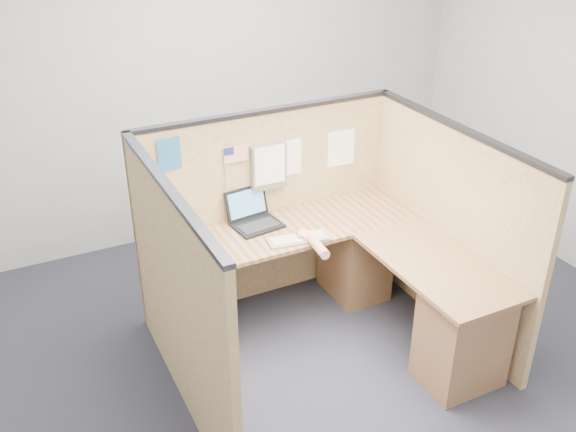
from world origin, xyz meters
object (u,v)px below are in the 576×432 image
l_desk (334,288)px  mouse (303,236)px  laptop (254,216)px  keyboard (298,239)px

l_desk → mouse: 0.44m
l_desk → laptop: 0.78m
l_desk → keyboard: keyboard is taller
l_desk → keyboard: size_ratio=4.43×
laptop → keyboard: 0.41m
mouse → l_desk: bearing=-52.3°
l_desk → mouse: size_ratio=19.01×
l_desk → mouse: (-0.15, 0.19, 0.36)m
l_desk → laptop: size_ratio=5.34×
laptop → mouse: (0.21, -0.37, -0.04)m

